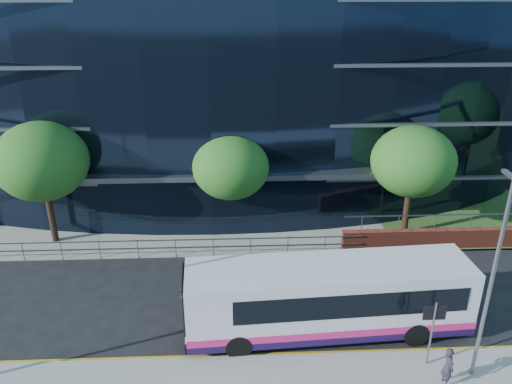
{
  "coord_description": "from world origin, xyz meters",
  "views": [
    {
      "loc": [
        -2.72,
        -16.32,
        13.87
      ],
      "look_at": [
        -1.67,
        8.0,
        3.31
      ],
      "focal_mm": 35.0,
      "sensor_mm": 36.0,
      "label": 1
    }
  ],
  "objects_px": {
    "streetlight_east": "(492,276)",
    "tree_far_a": "(42,161)",
    "pedestrian": "(448,366)",
    "city_bus": "(331,298)",
    "tree_far_c": "(413,162)",
    "tree_dist_e": "(470,66)",
    "tree_far_b": "(231,167)",
    "street_sign": "(433,321)"
  },
  "relations": [
    {
      "from": "street_sign",
      "to": "tree_far_b",
      "type": "relative_size",
      "value": 0.46
    },
    {
      "from": "street_sign",
      "to": "tree_far_a",
      "type": "bearing_deg",
      "value": 148.83
    },
    {
      "from": "tree_far_b",
      "to": "city_bus",
      "type": "xyz_separation_m",
      "value": [
        4.11,
        -8.84,
        -2.53
      ]
    },
    {
      "from": "pedestrian",
      "to": "tree_dist_e",
      "type": "bearing_deg",
      "value": -28.92
    },
    {
      "from": "street_sign",
      "to": "pedestrian",
      "type": "distance_m",
      "value": 1.63
    },
    {
      "from": "tree_far_b",
      "to": "tree_dist_e",
      "type": "height_order",
      "value": "tree_dist_e"
    },
    {
      "from": "tree_dist_e",
      "to": "pedestrian",
      "type": "distance_m",
      "value": 46.9
    },
    {
      "from": "tree_far_c",
      "to": "tree_dist_e",
      "type": "distance_m",
      "value": 35.36
    },
    {
      "from": "street_sign",
      "to": "tree_far_b",
      "type": "xyz_separation_m",
      "value": [
        -7.5,
        11.09,
        2.06
      ]
    },
    {
      "from": "tree_far_c",
      "to": "streetlight_east",
      "type": "relative_size",
      "value": 0.81
    },
    {
      "from": "tree_far_c",
      "to": "tree_far_a",
      "type": "bearing_deg",
      "value": 180.0
    },
    {
      "from": "street_sign",
      "to": "tree_far_b",
      "type": "bearing_deg",
      "value": 124.08
    },
    {
      "from": "tree_far_a",
      "to": "streetlight_east",
      "type": "relative_size",
      "value": 0.87
    },
    {
      "from": "streetlight_east",
      "to": "city_bus",
      "type": "xyz_separation_m",
      "value": [
        -4.89,
        2.83,
        -2.76
      ]
    },
    {
      "from": "tree_far_a",
      "to": "pedestrian",
      "type": "distance_m",
      "value": 21.63
    },
    {
      "from": "tree_far_a",
      "to": "tree_far_c",
      "type": "height_order",
      "value": "tree_far_a"
    },
    {
      "from": "tree_dist_e",
      "to": "streetlight_east",
      "type": "height_order",
      "value": "streetlight_east"
    },
    {
      "from": "tree_far_b",
      "to": "streetlight_east",
      "type": "height_order",
      "value": "streetlight_east"
    },
    {
      "from": "tree_dist_e",
      "to": "tree_far_a",
      "type": "bearing_deg",
      "value": -140.04
    },
    {
      "from": "street_sign",
      "to": "tree_far_c",
      "type": "relative_size",
      "value": 0.43
    },
    {
      "from": "streetlight_east",
      "to": "pedestrian",
      "type": "distance_m",
      "value": 3.73
    },
    {
      "from": "street_sign",
      "to": "tree_dist_e",
      "type": "relative_size",
      "value": 0.43
    },
    {
      "from": "tree_far_a",
      "to": "tree_far_b",
      "type": "xyz_separation_m",
      "value": [
        10.0,
        0.5,
        -0.65
      ]
    },
    {
      "from": "street_sign",
      "to": "tree_far_c",
      "type": "xyz_separation_m",
      "value": [
        2.5,
        10.59,
        2.39
      ]
    },
    {
      "from": "streetlight_east",
      "to": "tree_far_a",
      "type": "bearing_deg",
      "value": 149.54
    },
    {
      "from": "street_sign",
      "to": "pedestrian",
      "type": "relative_size",
      "value": 1.77
    },
    {
      "from": "city_bus",
      "to": "pedestrian",
      "type": "bearing_deg",
      "value": -45.15
    },
    {
      "from": "pedestrian",
      "to": "street_sign",
      "type": "bearing_deg",
      "value": 11.55
    },
    {
      "from": "streetlight_east",
      "to": "street_sign",
      "type": "bearing_deg",
      "value": 158.64
    },
    {
      "from": "tree_far_b",
      "to": "tree_far_c",
      "type": "xyz_separation_m",
      "value": [
        10.0,
        -0.5,
        0.33
      ]
    },
    {
      "from": "tree_far_b",
      "to": "tree_far_c",
      "type": "bearing_deg",
      "value": -2.86
    },
    {
      "from": "tree_dist_e",
      "to": "tree_far_b",
      "type": "bearing_deg",
      "value": -131.52
    },
    {
      "from": "street_sign",
      "to": "tree_far_b",
      "type": "distance_m",
      "value": 13.54
    },
    {
      "from": "tree_far_a",
      "to": "streetlight_east",
      "type": "xyz_separation_m",
      "value": [
        19.0,
        -11.17,
        -0.42
      ]
    },
    {
      "from": "tree_far_b",
      "to": "tree_dist_e",
      "type": "relative_size",
      "value": 0.93
    },
    {
      "from": "streetlight_east",
      "to": "city_bus",
      "type": "relative_size",
      "value": 0.67
    },
    {
      "from": "pedestrian",
      "to": "tree_far_b",
      "type": "bearing_deg",
      "value": 28.05
    },
    {
      "from": "tree_far_a",
      "to": "tree_far_c",
      "type": "bearing_deg",
      "value": 0.0
    },
    {
      "from": "street_sign",
      "to": "streetlight_east",
      "type": "relative_size",
      "value": 0.35
    },
    {
      "from": "tree_far_c",
      "to": "pedestrian",
      "type": "distance_m",
      "value": 12.38
    },
    {
      "from": "tree_dist_e",
      "to": "tree_far_c",
      "type": "bearing_deg",
      "value": -118.74
    },
    {
      "from": "tree_far_b",
      "to": "streetlight_east",
      "type": "relative_size",
      "value": 0.76
    }
  ]
}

